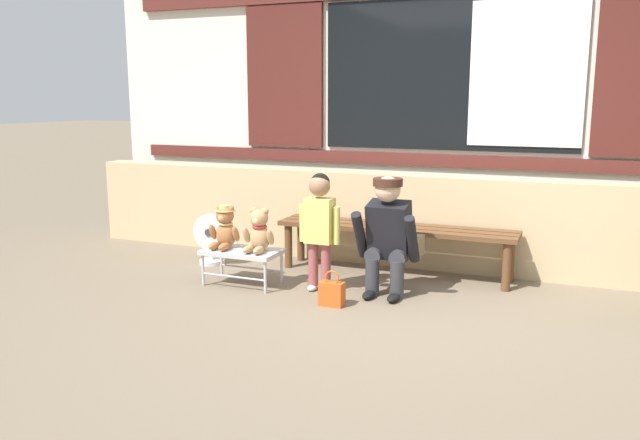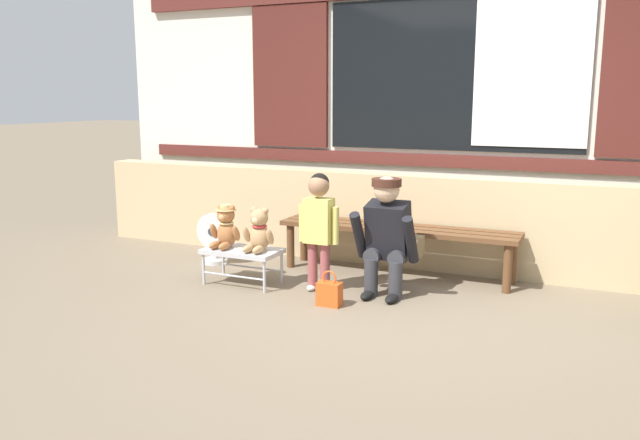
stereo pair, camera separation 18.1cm
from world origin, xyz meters
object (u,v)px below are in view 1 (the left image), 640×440
Objects in this scene: adult_crouching at (389,235)px; wooden_bench_long at (395,233)px; small_display_bench at (242,254)px; teddy_bear_with_hat at (225,228)px; child_standing at (320,219)px; teddy_bear_plain at (259,232)px; floor_fan at (211,239)px; handbag_on_ground at (332,293)px.

wooden_bench_long is at bearing 101.25° from adult_crouching.
small_display_bench is 0.26m from teddy_bear_with_hat.
teddy_bear_with_hat is 0.38× the size of child_standing.
small_display_bench is 0.74m from child_standing.
child_standing is at bearing 5.65° from teddy_bear_with_hat.
teddy_bear_plain is 0.76× the size of floor_fan.
wooden_bench_long is at bearing 35.88° from small_display_bench.
teddy_bear_with_hat is 0.69m from floor_fan.
adult_crouching is (1.37, 0.20, 0.01)m from teddy_bear_with_hat.
floor_fan is (-1.49, 0.71, 0.14)m from handbag_on_ground.
teddy_bear_plain is 1.34× the size of handbag_on_ground.
floor_fan is (-1.81, 0.27, -0.24)m from adult_crouching.
small_display_bench is at bearing -0.77° from teddy_bear_with_hat.
floor_fan is (-1.69, -0.31, -0.13)m from wooden_bench_long.
floor_fan is at bearing 147.93° from teddy_bear_plain.
teddy_bear_plain reaches higher than small_display_bench.
teddy_bear_plain is at bearing -139.76° from wooden_bench_long.
small_display_bench is 2.35× the size of handbag_on_ground.
small_display_bench is 1.33× the size of floor_fan.
adult_crouching is 1.98× the size of floor_fan.
wooden_bench_long is 1.48m from teddy_bear_with_hat.
adult_crouching is 0.66m from handbag_on_ground.
teddy_bear_plain is at bearing 162.40° from handbag_on_ground.
child_standing is (0.50, 0.08, 0.13)m from teddy_bear_plain.
adult_crouching is (1.05, 0.20, 0.02)m from teddy_bear_plain.
teddy_bear_with_hat is 0.76× the size of floor_fan.
floor_fan is at bearing 162.67° from child_standing.
adult_crouching is at bearing 12.65° from child_standing.
teddy_bear_plain is at bearing -170.73° from child_standing.
handbag_on_ground is 0.57× the size of floor_fan.
adult_crouching is (0.54, 0.12, -0.11)m from child_standing.
adult_crouching is at bearing -78.75° from wooden_bench_long.
floor_fan is (-0.60, 0.48, -0.03)m from small_display_bench.
child_standing is at bearing -121.20° from wooden_bench_long.
wooden_bench_long is 0.85m from child_standing.
wooden_bench_long is 1.08m from handbag_on_ground.
floor_fan is (-0.76, 0.48, -0.23)m from teddy_bear_plain.
small_display_bench is 0.25m from teddy_bear_plain.
handbag_on_ground is at bearing -12.49° from teddy_bear_with_hat.
wooden_bench_long is 5.78× the size of teddy_bear_with_hat.
handbag_on_ground is (0.23, -0.31, -0.50)m from child_standing.
child_standing is at bearing 9.27° from teddy_bear_plain.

